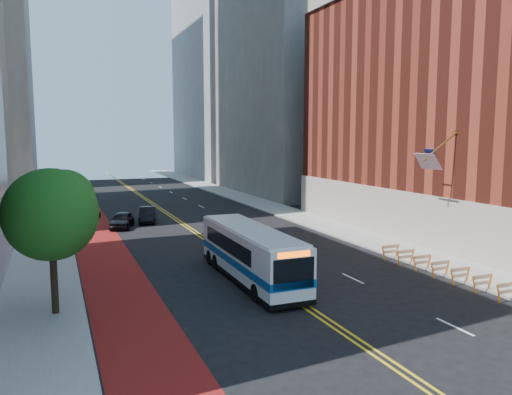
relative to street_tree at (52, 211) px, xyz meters
The scene contains 16 objects.
ground 13.68m from the street_tree, 28.25° to the right, with size 160.00×160.00×0.00m, color black.
sidewalk_left 24.45m from the street_tree, 91.81° to the left, with size 4.00×140.00×0.15m, color gray.
sidewalk_right 33.73m from the street_tree, 45.87° to the left, with size 4.00×140.00×0.15m, color gray.
bus_lane_paint 24.66m from the street_tree, 82.53° to the left, with size 3.60×140.00×0.01m, color maroon.
center_line_inner 26.84m from the street_tree, 65.21° to the left, with size 0.14×140.00×0.01m, color gold.
center_line_outer 26.99m from the street_tree, 64.51° to the left, with size 0.14×140.00×0.01m, color gold.
lane_dashes 36.09m from the street_tree, 63.34° to the left, with size 0.14×98.20×0.01m.
brick_building 34.25m from the street_tree, 10.18° to the left, with size 18.73×36.00×22.00m.
midrise_right_near 56.22m from the street_tree, 50.78° to the left, with size 18.00×26.00×40.00m, color slate.
midrise_right_far 83.25m from the street_tree, 63.91° to the left, with size 20.00×28.00×55.00m, color gray.
construction_barriers 21.43m from the street_tree, ahead, with size 1.42×10.91×1.00m.
street_tree is the anchor object (origin of this frame).
transit_bus 11.08m from the street_tree, 10.60° to the left, with size 2.51×11.15×3.06m.
car_a 22.64m from the street_tree, 75.19° to the left, with size 1.71×4.26×1.45m, color black.
car_b 25.49m from the street_tree, 70.56° to the left, with size 1.53×4.38×1.44m, color black.
car_c 29.97m from the street_tree, 83.38° to the left, with size 1.78×4.39×1.27m, color black.
Camera 1 is at (-11.10, -18.05, 8.28)m, focal length 35.00 mm.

